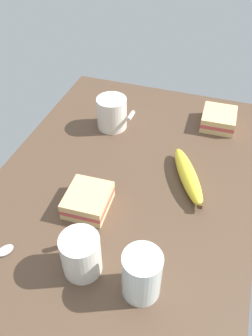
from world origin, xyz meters
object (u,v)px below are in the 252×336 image
(glass_of_milk, at_px, (142,277))
(banana, at_px, (188,176))
(sandwich_main, at_px, (88,200))
(coffee_mug_black, at_px, (83,255))
(sandwich_side, at_px, (219,119))
(coffee_mug_milky, at_px, (112,113))

(glass_of_milk, height_order, banana, glass_of_milk)
(glass_of_milk, bearing_deg, banana, 174.72)
(banana, bearing_deg, sandwich_main, -52.94)
(coffee_mug_black, bearing_deg, sandwich_side, 161.70)
(coffee_mug_black, relative_size, coffee_mug_milky, 0.88)
(coffee_mug_black, distance_m, banana, 0.34)
(sandwich_main, xyz_separation_m, banana, (-0.15, 0.20, -0.00))
(sandwich_main, xyz_separation_m, sandwich_side, (-0.42, 0.24, 0.00))
(coffee_mug_black, bearing_deg, coffee_mug_milky, -166.66)
(coffee_mug_milky, relative_size, glass_of_milk, 1.02)
(sandwich_main, bearing_deg, sandwich_side, 149.83)
(coffee_mug_black, height_order, sandwich_main, coffee_mug_black)
(coffee_mug_milky, height_order, banana, coffee_mug_milky)
(sandwich_side, distance_m, banana, 0.27)
(banana, bearing_deg, coffee_mug_black, -25.89)
(glass_of_milk, bearing_deg, sandwich_side, 173.09)
(sandwich_side, bearing_deg, sandwich_main, -30.17)
(sandwich_side, bearing_deg, glass_of_milk, -6.91)
(coffee_mug_milky, distance_m, sandwich_main, 0.32)
(coffee_mug_milky, bearing_deg, sandwich_main, 9.91)
(sandwich_main, relative_size, sandwich_side, 1.00)
(glass_of_milk, bearing_deg, coffee_mug_black, -93.98)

